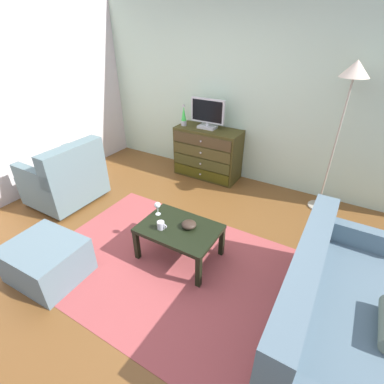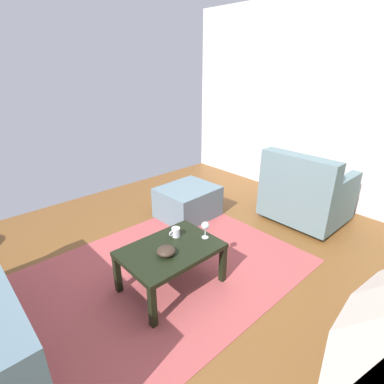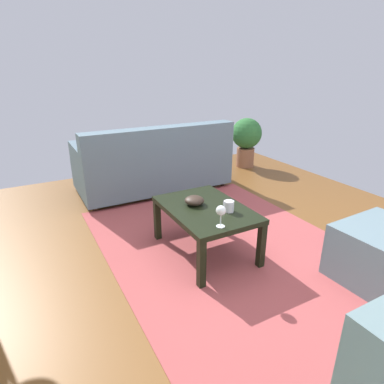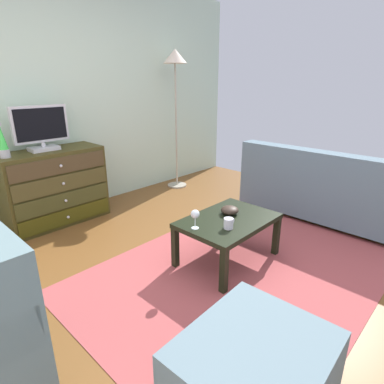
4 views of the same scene
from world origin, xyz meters
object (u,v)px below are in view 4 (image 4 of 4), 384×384
ottoman (253,376)px  mug (229,223)px  dresser (54,187)px  standing_lamp (175,70)px  bowl_decorative (230,210)px  lava_lamp (3,142)px  wine_glass (195,215)px  coffee_table (228,224)px  couch_large (323,189)px  tv (41,128)px

ottoman → mug: bearing=43.2°
dresser → standing_lamp: (1.80, -0.05, 1.22)m
dresser → bowl_decorative: dresser is taller
lava_lamp → wine_glass: 1.95m
coffee_table → couch_large: (1.54, -0.19, -0.03)m
mug → ottoman: 1.18m
lava_lamp → wine_glass: lava_lamp is taller
dresser → ottoman: dresser is taller
dresser → mug: size_ratio=9.20×
tv → mug: (0.54, -2.01, -0.61)m
coffee_table → standing_lamp: standing_lamp is taller
dresser → lava_lamp: lava_lamp is taller
mug → bowl_decorative: 0.29m
lava_lamp → ottoman: lava_lamp is taller
couch_large → coffee_table: bearing=172.9°
ottoman → tv: bearing=83.8°
lava_lamp → bowl_decorative: 2.18m
couch_large → wine_glass: bearing=171.8°
couch_large → ottoman: bearing=-164.2°
tv → mug: bearing=-75.0°
wine_glass → dresser: bearing=100.2°
bowl_decorative → couch_large: 1.47m
coffee_table → ottoman: (-0.99, -0.91, -0.15)m
wine_glass → bowl_decorative: (0.42, -0.03, -0.08)m
lava_lamp → tv: bearing=9.8°
lava_lamp → standing_lamp: size_ratio=0.17×
tv → lava_lamp: (-0.39, -0.07, -0.09)m
dresser → ottoman: size_ratio=1.50×
ottoman → coffee_table: bearing=42.4°
mug → standing_lamp: 2.62m
couch_large → standing_lamp: (-0.38, 2.01, 1.31)m
coffee_table → couch_large: bearing=-7.1°
dresser → lava_lamp: 0.70m
lava_lamp → couch_large: size_ratio=0.19×
tv → bowl_decorative: 2.09m
wine_glass → coffee_table: bearing=-13.5°
tv → mug: size_ratio=4.86×
wine_glass → ottoman: bearing=-123.9°
mug → dresser: bearing=104.2°
coffee_table → standing_lamp: bearing=57.7°
tv → lava_lamp: size_ratio=1.68×
wine_glass → bowl_decorative: wine_glass is taller
tv → coffee_table: (0.68, -1.89, -0.70)m
standing_lamp → wine_glass: bearing=-130.4°
standing_lamp → lava_lamp: bearing=179.9°
wine_glass → standing_lamp: bearing=49.6°
wine_glass → mug: size_ratio=1.38×
bowl_decorative → standing_lamp: 2.38m
standing_lamp → bowl_decorative: bearing=-121.1°
lava_lamp → mug: lava_lamp is taller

